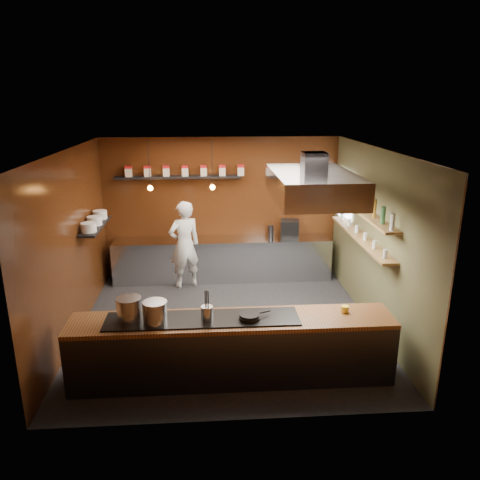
{
  "coord_description": "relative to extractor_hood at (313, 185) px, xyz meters",
  "views": [
    {
      "loc": [
        -0.3,
        -7.31,
        3.78
      ],
      "look_at": [
        0.25,
        0.4,
        1.41
      ],
      "focal_mm": 35.0,
      "sensor_mm": 36.0,
      "label": 1
    }
  ],
  "objects": [
    {
      "name": "ceiling",
      "position": [
        -1.3,
        0.4,
        0.49
      ],
      "size": [
        5.0,
        5.0,
        0.0
      ],
      "primitive_type": "plane",
      "rotation": [
        3.14,
        0.0,
        0.0
      ],
      "color": "silver",
      "rests_on": "back_wall"
    },
    {
      "name": "stockpot_large",
      "position": [
        -2.66,
        -1.19,
        -1.4
      ],
      "size": [
        0.42,
        0.42,
        0.32
      ],
      "primitive_type": "cylinder",
      "rotation": [
        0.0,
        0.0,
        0.32
      ],
      "color": "#B7B9BE",
      "rests_on": "pass_counter"
    },
    {
      "name": "butter_jar",
      "position": [
        0.27,
        -1.11,
        -1.54
      ],
      "size": [
        0.13,
        0.13,
        0.09
      ],
      "primitive_type": "cylinder",
      "rotation": [
        0.0,
        0.0,
        -0.28
      ],
      "color": "yellow",
      "rests_on": "pass_counter"
    },
    {
      "name": "frying_pan",
      "position": [
        -1.07,
        -1.26,
        -1.53
      ],
      "size": [
        0.44,
        0.29,
        0.07
      ],
      "color": "black",
      "rests_on": "pass_counter"
    },
    {
      "name": "bottle_shelf_lower",
      "position": [
        1.04,
        0.7,
        -1.06
      ],
      "size": [
        0.26,
        2.8,
        0.04
      ],
      "primitive_type": "cube",
      "color": "olive",
      "rests_on": "right_wall"
    },
    {
      "name": "pass_counter",
      "position": [
        -1.3,
        -1.2,
        -2.04
      ],
      "size": [
        4.4,
        0.72,
        0.94
      ],
      "color": "#38383D",
      "rests_on": "floor"
    },
    {
      "name": "plate_shelf",
      "position": [
        -3.64,
        1.4,
        -0.96
      ],
      "size": [
        0.3,
        1.4,
        0.04
      ],
      "primitive_type": "cube",
      "color": "black",
      "rests_on": "left_wall"
    },
    {
      "name": "plate_stacks",
      "position": [
        -3.64,
        1.4,
        -0.86
      ],
      "size": [
        0.26,
        1.16,
        0.16
      ],
      "color": "white",
      "rests_on": "plate_shelf"
    },
    {
      "name": "right_wall",
      "position": [
        1.2,
        0.4,
        -1.01
      ],
      "size": [
        0.0,
        5.0,
        5.0
      ],
      "primitive_type": "plane",
      "rotation": [
        1.57,
        0.0,
        -1.57
      ],
      "color": "#4C4B2B",
      "rests_on": "ground"
    },
    {
      "name": "extractor_hood",
      "position": [
        0.0,
        0.0,
        0.0
      ],
      "size": [
        1.2,
        2.0,
        0.72
      ],
      "color": "#38383D",
      "rests_on": "ceiling"
    },
    {
      "name": "left_wall",
      "position": [
        -3.8,
        0.4,
        -1.01
      ],
      "size": [
        0.0,
        5.0,
        5.0
      ],
      "primitive_type": "plane",
      "rotation": [
        1.57,
        0.0,
        1.57
      ],
      "color": "#351809",
      "rests_on": "ground"
    },
    {
      "name": "back_wall",
      "position": [
        -1.3,
        2.9,
        -1.01
      ],
      "size": [
        5.0,
        0.0,
        5.0
      ],
      "primitive_type": "plane",
      "rotation": [
        1.57,
        0.0,
        0.0
      ],
      "color": "#351809",
      "rests_on": "ground"
    },
    {
      "name": "utensil_crock",
      "position": [
        -1.64,
        -1.27,
        -1.46
      ],
      "size": [
        0.2,
        0.2,
        0.2
      ],
      "primitive_type": "cylinder",
      "rotation": [
        0.0,
        0.0,
        0.36
      ],
      "color": "silver",
      "rests_on": "pass_counter"
    },
    {
      "name": "espresso_machine",
      "position": [
        0.14,
        2.59,
        -1.42
      ],
      "size": [
        0.43,
        0.41,
        0.38
      ],
      "primitive_type": "cube",
      "rotation": [
        0.0,
        0.0,
        -0.16
      ],
      "color": "black",
      "rests_on": "prep_counter"
    },
    {
      "name": "stockpot_small",
      "position": [
        -2.32,
        -1.28,
        -1.42
      ],
      "size": [
        0.42,
        0.42,
        0.3
      ],
      "primitive_type": "cylinder",
      "rotation": [
        0.0,
        0.0,
        -0.39
      ],
      "color": "silver",
      "rests_on": "pass_counter"
    },
    {
      "name": "floor",
      "position": [
        -1.3,
        0.4,
        -2.51
      ],
      "size": [
        5.0,
        5.0,
        0.0
      ],
      "primitive_type": "plane",
      "color": "black",
      "rests_on": "ground"
    },
    {
      "name": "chef",
      "position": [
        -2.09,
        2.21,
        -1.6
      ],
      "size": [
        0.78,
        0.66,
        1.81
      ],
      "primitive_type": "imported",
      "rotation": [
        0.0,
        0.0,
        3.55
      ],
      "color": "silver",
      "rests_on": "floor"
    },
    {
      "name": "prep_counter",
      "position": [
        -1.3,
        2.57,
        -2.06
      ],
      "size": [
        4.6,
        0.65,
        0.9
      ],
      "primitive_type": "cube",
      "color": "silver",
      "rests_on": "floor"
    },
    {
      "name": "bottles",
      "position": [
        1.04,
        0.7,
        -0.45
      ],
      "size": [
        0.06,
        2.66,
        0.24
      ],
      "color": "silver",
      "rests_on": "bottle_shelf_upper"
    },
    {
      "name": "storage_tins",
      "position": [
        -2.05,
        2.76,
        -0.17
      ],
      "size": [
        2.43,
        0.13,
        0.22
      ],
      "color": "beige",
      "rests_on": "tin_shelf"
    },
    {
      "name": "bottle_shelf_upper",
      "position": [
        1.04,
        0.7,
        -0.59
      ],
      "size": [
        0.26,
        2.8,
        0.04
      ],
      "primitive_type": "cube",
      "color": "olive",
      "rests_on": "right_wall"
    },
    {
      "name": "window_pane",
      "position": [
        1.15,
        2.1,
        -0.61
      ],
      "size": [
        0.0,
        1.0,
        1.0
      ],
      "primitive_type": "plane",
      "rotation": [
        1.57,
        0.0,
        -1.57
      ],
      "color": "white",
      "rests_on": "right_wall"
    },
    {
      "name": "pendant_left",
      "position": [
        -2.7,
        2.1,
        -0.35
      ],
      "size": [
        0.1,
        0.1,
        0.95
      ],
      "color": "black",
      "rests_on": "ceiling"
    },
    {
      "name": "pendant_right",
      "position": [
        -1.5,
        2.1,
        -0.35
      ],
      "size": [
        0.1,
        0.1,
        0.95
      ],
      "color": "black",
      "rests_on": "ceiling"
    },
    {
      "name": "wine_glasses",
      "position": [
        1.04,
        0.7,
        -0.97
      ],
      "size": [
        0.07,
        2.37,
        0.13
      ],
      "color": "silver",
      "rests_on": "bottle_shelf_lower"
    },
    {
      "name": "tin_shelf",
      "position": [
        -2.2,
        2.76,
        -0.31
      ],
      "size": [
        2.6,
        0.26,
        0.04
      ],
      "primitive_type": "cube",
      "color": "black",
      "rests_on": "back_wall"
    }
  ]
}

